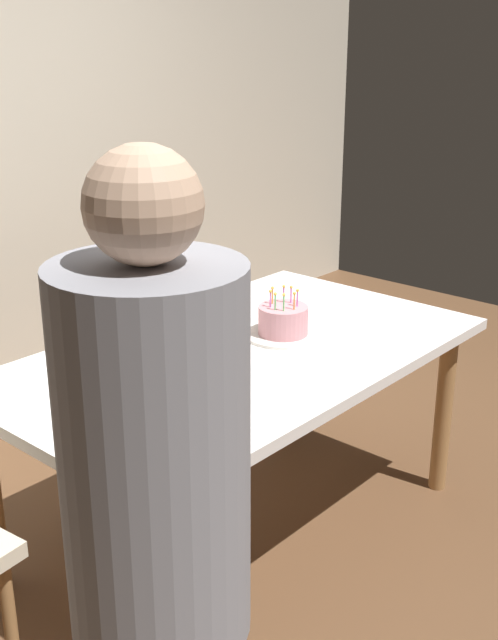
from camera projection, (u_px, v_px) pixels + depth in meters
The scene contains 9 objects.
ground at pixel (240, 530), 3.06m from camera, with size 6.40×6.40×0.00m, color brown.
dining_table at pixel (240, 371), 2.83m from camera, with size 1.77×1.03×0.75m.
birthday_cake at pixel (283, 323), 2.91m from camera, with size 0.28×0.28×0.18m.
plate_near_celebrant at pixel (187, 415), 2.32m from camera, with size 0.22×0.22×0.01m, color white.
plate_far_side at pixel (176, 340), 2.89m from camera, with size 0.22×0.22×0.01m, color white.
fork_near_celebrant at pixel (145, 435), 2.21m from camera, with size 0.18×0.02×0.01m, color silver.
fork_far_side at pixel (144, 353), 2.77m from camera, with size 0.18×0.02×0.01m, color silver.
chair_spindle_back at pixel (137, 350), 3.59m from camera, with size 0.49×0.49×0.95m.
person_celebrant at pixel (159, 556), 1.39m from camera, with size 0.32×0.32×1.66m.
Camera 1 is at (-1.93, -1.74, 1.81)m, focal length 44.56 mm.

